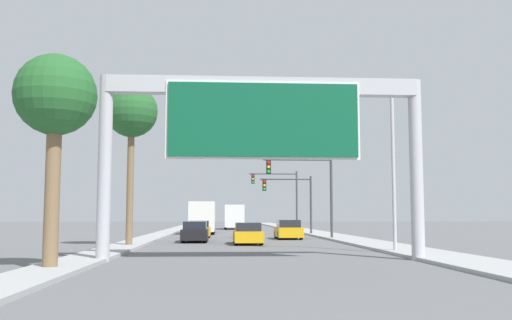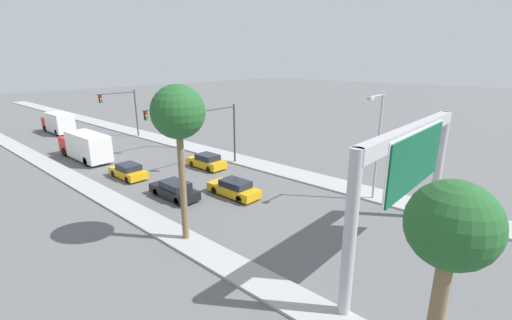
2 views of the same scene
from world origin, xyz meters
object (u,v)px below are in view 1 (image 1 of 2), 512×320
at_px(car_near_center, 199,230).
at_px(palm_tree_foreground, 55,100).
at_px(traffic_light_near_intersection, 309,182).
at_px(car_far_left, 288,230).
at_px(palm_tree_background, 132,114).
at_px(street_lamp_right, 387,152).
at_px(truck_box_secondary, 234,217).
at_px(car_mid_center, 195,232).
at_px(traffic_light_far_intersection, 282,190).
at_px(truck_box_primary, 203,218).
at_px(car_far_right, 248,234).
at_px(traffic_light_mid_block, 293,194).
at_px(sign_gantry, 263,122).

xyz_separation_m(car_near_center, palm_tree_foreground, (-3.93, -27.70, 5.14)).
relative_size(traffic_light_near_intersection, palm_tree_foreground, 0.87).
relative_size(car_near_center, car_far_left, 0.98).
bearing_deg(car_far_left, palm_tree_background, -135.45).
height_order(palm_tree_background, street_lamp_right, palm_tree_background).
height_order(truck_box_secondary, palm_tree_background, palm_tree_background).
height_order(car_mid_center, traffic_light_near_intersection, traffic_light_near_intersection).
relative_size(car_near_center, traffic_light_near_intersection, 0.66).
height_order(truck_box_secondary, palm_tree_foreground, palm_tree_foreground).
height_order(truck_box_secondary, traffic_light_far_intersection, traffic_light_far_intersection).
xyz_separation_m(truck_box_primary, palm_tree_foreground, (-3.93, -36.97, 4.21)).
bearing_deg(truck_box_secondary, car_near_center, -97.33).
bearing_deg(car_mid_center, car_far_right, -43.25).
xyz_separation_m(truck_box_secondary, palm_tree_background, (-7.06, -40.75, 6.24)).
distance_m(car_near_center, car_mid_center, 7.38).
distance_m(car_far_right, traffic_light_near_intersection, 9.15).
bearing_deg(street_lamp_right, car_far_left, 100.51).
height_order(car_far_right, palm_tree_background, palm_tree_background).
bearing_deg(traffic_light_mid_block, palm_tree_background, -121.87).
bearing_deg(sign_gantry, traffic_light_far_intersection, 82.80).
distance_m(car_near_center, palm_tree_foreground, 28.45).
relative_size(traffic_light_far_intersection, palm_tree_foreground, 0.91).
distance_m(traffic_light_near_intersection, street_lamp_right, 15.61).
bearing_deg(car_far_right, traffic_light_mid_block, 73.02).
relative_size(car_near_center, traffic_light_far_intersection, 0.63).
bearing_deg(car_far_left, traffic_light_far_intersection, 85.33).
bearing_deg(traffic_light_far_intersection, traffic_light_near_intersection, -90.06).
bearing_deg(car_far_left, car_far_right, -114.96).
height_order(traffic_light_mid_block, palm_tree_foreground, palm_tree_foreground).
xyz_separation_m(car_far_right, truck_box_primary, (-3.50, 19.94, 0.93)).
height_order(car_far_left, truck_box_primary, truck_box_primary).
relative_size(sign_gantry, truck_box_secondary, 1.85).
distance_m(truck_box_secondary, traffic_light_near_intersection, 31.74).
bearing_deg(truck_box_primary, car_mid_center, -90.00).
height_order(traffic_light_near_intersection, traffic_light_far_intersection, traffic_light_far_intersection).
bearing_deg(car_mid_center, palm_tree_foreground, -100.95).
distance_m(sign_gantry, palm_tree_background, 12.90).
height_order(car_mid_center, palm_tree_foreground, palm_tree_foreground).
distance_m(sign_gantry, car_far_right, 14.37).
distance_m(car_far_right, traffic_light_mid_block, 17.70).
bearing_deg(traffic_light_near_intersection, car_mid_center, -158.49).
relative_size(truck_box_primary, traffic_light_mid_block, 1.61).
relative_size(car_mid_center, car_far_left, 1.08).
relative_size(car_far_left, palm_tree_foreground, 0.58).
distance_m(car_near_center, car_far_left, 7.68).
bearing_deg(palm_tree_background, palm_tree_foreground, -91.51).
relative_size(car_far_right, traffic_light_mid_block, 0.85).
bearing_deg(traffic_light_near_intersection, car_far_left, 150.93).
height_order(truck_box_primary, truck_box_secondary, truck_box_secondary).
height_order(sign_gantry, car_mid_center, sign_gantry).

